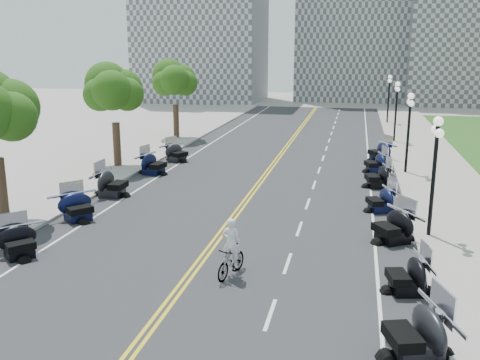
# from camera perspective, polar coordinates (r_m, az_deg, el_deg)

# --- Properties ---
(ground) EXTENTS (160.00, 160.00, 0.00)m
(ground) POSITION_cam_1_polar(r_m,az_deg,el_deg) (20.60, -3.85, -8.15)
(ground) COLOR gray
(road) EXTENTS (16.00, 90.00, 0.01)m
(road) POSITION_cam_1_polar(r_m,az_deg,el_deg) (29.85, 1.47, -1.13)
(road) COLOR #333335
(road) RESTS_ON ground
(centerline_yellow_a) EXTENTS (0.12, 90.00, 0.00)m
(centerline_yellow_a) POSITION_cam_1_polar(r_m,az_deg,el_deg) (29.87, 1.24, -1.10)
(centerline_yellow_a) COLOR yellow
(centerline_yellow_a) RESTS_ON road
(centerline_yellow_b) EXTENTS (0.12, 90.00, 0.00)m
(centerline_yellow_b) POSITION_cam_1_polar(r_m,az_deg,el_deg) (29.83, 1.69, -1.13)
(centerline_yellow_b) COLOR yellow
(centerline_yellow_b) RESTS_ON road
(edge_line_north) EXTENTS (0.12, 90.00, 0.00)m
(edge_line_north) POSITION_cam_1_polar(r_m,az_deg,el_deg) (29.37, 13.83, -1.77)
(edge_line_north) COLOR white
(edge_line_north) RESTS_ON road
(edge_line_south) EXTENTS (0.12, 90.00, 0.00)m
(edge_line_south) POSITION_cam_1_polar(r_m,az_deg,el_deg) (31.64, -9.99, -0.46)
(edge_line_south) COLOR white
(edge_line_south) RESTS_ON road
(lane_dash_5) EXTENTS (0.12, 2.00, 0.00)m
(lane_dash_5) POSITION_cam_1_polar(r_m,az_deg,el_deg) (16.41, 3.25, -14.12)
(lane_dash_5) COLOR white
(lane_dash_5) RESTS_ON road
(lane_dash_6) EXTENTS (0.12, 2.00, 0.00)m
(lane_dash_6) POSITION_cam_1_polar(r_m,az_deg,el_deg) (20.00, 5.10, -8.83)
(lane_dash_6) COLOR white
(lane_dash_6) RESTS_ON road
(lane_dash_7) EXTENTS (0.12, 2.00, 0.00)m
(lane_dash_7) POSITION_cam_1_polar(r_m,az_deg,el_deg) (23.72, 6.34, -5.18)
(lane_dash_7) COLOR white
(lane_dash_7) RESTS_ON road
(lane_dash_8) EXTENTS (0.12, 2.00, 0.00)m
(lane_dash_8) POSITION_cam_1_polar(r_m,az_deg,el_deg) (27.52, 7.24, -2.52)
(lane_dash_8) COLOR white
(lane_dash_8) RESTS_ON road
(lane_dash_9) EXTENTS (0.12, 2.00, 0.00)m
(lane_dash_9) POSITION_cam_1_polar(r_m,az_deg,el_deg) (31.37, 7.91, -0.51)
(lane_dash_9) COLOR white
(lane_dash_9) RESTS_ON road
(lane_dash_10) EXTENTS (0.12, 2.00, 0.00)m
(lane_dash_10) POSITION_cam_1_polar(r_m,az_deg,el_deg) (35.25, 8.44, 1.06)
(lane_dash_10) COLOR white
(lane_dash_10) RESTS_ON road
(lane_dash_11) EXTENTS (0.12, 2.00, 0.00)m
(lane_dash_11) POSITION_cam_1_polar(r_m,az_deg,el_deg) (39.16, 8.86, 2.32)
(lane_dash_11) COLOR white
(lane_dash_11) RESTS_ON road
(lane_dash_12) EXTENTS (0.12, 2.00, 0.00)m
(lane_dash_12) POSITION_cam_1_polar(r_m,az_deg,el_deg) (43.08, 9.20, 3.34)
(lane_dash_12) COLOR white
(lane_dash_12) RESTS_ON road
(lane_dash_13) EXTENTS (0.12, 2.00, 0.00)m
(lane_dash_13) POSITION_cam_1_polar(r_m,az_deg,el_deg) (47.02, 9.49, 4.20)
(lane_dash_13) COLOR white
(lane_dash_13) RESTS_ON road
(lane_dash_14) EXTENTS (0.12, 2.00, 0.00)m
(lane_dash_14) POSITION_cam_1_polar(r_m,az_deg,el_deg) (50.96, 9.73, 4.92)
(lane_dash_14) COLOR white
(lane_dash_14) RESTS_ON road
(lane_dash_15) EXTENTS (0.12, 2.00, 0.00)m
(lane_dash_15) POSITION_cam_1_polar(r_m,az_deg,el_deg) (54.92, 9.94, 5.54)
(lane_dash_15) COLOR white
(lane_dash_15) RESTS_ON road
(lane_dash_16) EXTENTS (0.12, 2.00, 0.00)m
(lane_dash_16) POSITION_cam_1_polar(r_m,az_deg,el_deg) (58.88, 10.12, 6.08)
(lane_dash_16) COLOR white
(lane_dash_16) RESTS_ON road
(lane_dash_17) EXTENTS (0.12, 2.00, 0.00)m
(lane_dash_17) POSITION_cam_1_polar(r_m,az_deg,el_deg) (62.84, 10.28, 6.55)
(lane_dash_17) COLOR white
(lane_dash_17) RESTS_ON road
(lane_dash_18) EXTENTS (0.12, 2.00, 0.00)m
(lane_dash_18) POSITION_cam_1_polar(r_m,az_deg,el_deg) (66.81, 10.42, 6.96)
(lane_dash_18) COLOR white
(lane_dash_18) RESTS_ON road
(lane_dash_19) EXTENTS (0.12, 2.00, 0.00)m
(lane_dash_19) POSITION_cam_1_polar(r_m,az_deg,el_deg) (70.79, 10.55, 7.33)
(lane_dash_19) COLOR white
(lane_dash_19) RESTS_ON road
(sidewalk_north) EXTENTS (5.00, 90.00, 0.15)m
(sidewalk_north) POSITION_cam_1_polar(r_m,az_deg,el_deg) (29.78, 21.74, -2.03)
(sidewalk_north) COLOR #9E9991
(sidewalk_north) RESTS_ON ground
(sidewalk_south) EXTENTS (5.00, 90.00, 0.15)m
(sidewalk_south) POSITION_cam_1_polar(r_m,az_deg,el_deg) (33.37, -16.53, 0.02)
(sidewalk_south) COLOR #9E9991
(sidewalk_south) RESTS_ON ground
(distant_block_a) EXTENTS (18.00, 14.00, 26.00)m
(distant_block_a) POSITION_cam_1_polar(r_m,az_deg,el_deg) (83.84, -4.10, 17.38)
(distant_block_a) COLOR gray
(distant_block_a) RESTS_ON ground
(street_lamp_2) EXTENTS (0.50, 1.20, 4.90)m
(street_lamp_2) POSITION_cam_1_polar(r_m,az_deg,el_deg) (23.13, 19.93, 0.25)
(street_lamp_2) COLOR black
(street_lamp_2) RESTS_ON sidewalk_north
(street_lamp_3) EXTENTS (0.50, 1.20, 4.90)m
(street_lamp_3) POSITION_cam_1_polar(r_m,az_deg,el_deg) (34.85, 17.50, 4.76)
(street_lamp_3) COLOR black
(street_lamp_3) RESTS_ON sidewalk_north
(street_lamp_4) EXTENTS (0.50, 1.20, 4.90)m
(street_lamp_4) POSITION_cam_1_polar(r_m,az_deg,el_deg) (46.72, 16.29, 6.99)
(street_lamp_4) COLOR black
(street_lamp_4) RESTS_ON sidewalk_north
(street_lamp_5) EXTENTS (0.50, 1.20, 4.90)m
(street_lamp_5) POSITION_cam_1_polar(r_m,az_deg,el_deg) (58.64, 15.56, 8.31)
(street_lamp_5) COLOR black
(street_lamp_5) RESTS_ON sidewalk_north
(tree_3) EXTENTS (4.80, 4.80, 9.20)m
(tree_3) POSITION_cam_1_polar(r_m,az_deg,el_deg) (35.94, -13.27, 8.74)
(tree_3) COLOR #235619
(tree_3) RESTS_ON sidewalk_south
(tree_4) EXTENTS (4.80, 4.80, 9.20)m
(tree_4) POSITION_cam_1_polar(r_m,az_deg,el_deg) (47.03, -6.94, 10.10)
(tree_4) COLOR #235619
(tree_4) RESTS_ON sidewalk_south
(motorcycle_n_4) EXTENTS (2.80, 2.80, 1.55)m
(motorcycle_n_4) POSITION_cam_1_polar(r_m,az_deg,el_deg) (14.70, 18.29, -15.01)
(motorcycle_n_4) COLOR black
(motorcycle_n_4) RESTS_ON road
(motorcycle_n_5) EXTENTS (2.26, 2.26, 1.33)m
(motorcycle_n_5) POSITION_cam_1_polar(r_m,az_deg,el_deg) (18.26, 17.44, -9.48)
(motorcycle_n_5) COLOR black
(motorcycle_n_5) RESTS_ON road
(motorcycle_n_6) EXTENTS (2.94, 2.94, 1.49)m
(motorcycle_n_6) POSITION_cam_1_polar(r_m,az_deg,el_deg) (22.66, 16.02, -4.60)
(motorcycle_n_6) COLOR black
(motorcycle_n_6) RESTS_ON road
(motorcycle_n_7) EXTENTS (2.39, 2.39, 1.30)m
(motorcycle_n_7) POSITION_cam_1_polar(r_m,az_deg,el_deg) (26.72, 14.79, -1.94)
(motorcycle_n_7) COLOR black
(motorcycle_n_7) RESTS_ON road
(motorcycle_n_8) EXTENTS (2.48, 2.48, 1.44)m
(motorcycle_n_8) POSITION_cam_1_polar(r_m,az_deg,el_deg) (31.34, 14.52, 0.50)
(motorcycle_n_8) COLOR black
(motorcycle_n_8) RESTS_ON road
(motorcycle_n_9) EXTENTS (2.47, 2.47, 1.37)m
(motorcycle_n_9) POSITION_cam_1_polar(r_m,az_deg,el_deg) (35.26, 14.30, 1.90)
(motorcycle_n_9) COLOR black
(motorcycle_n_9) RESTS_ON road
(motorcycle_n_10) EXTENTS (2.85, 2.85, 1.47)m
(motorcycle_n_10) POSITION_cam_1_polar(r_m,az_deg,el_deg) (39.02, 14.70, 3.07)
(motorcycle_n_10) COLOR black
(motorcycle_n_10) RESTS_ON road
(motorcycle_s_5) EXTENTS (2.68, 2.68, 1.33)m
(motorcycle_s_5) POSITION_cam_1_polar(r_m,az_deg,el_deg) (21.94, -22.57, -5.97)
(motorcycle_s_5) COLOR black
(motorcycle_s_5) RESTS_ON road
(motorcycle_s_6) EXTENTS (2.85, 2.85, 1.42)m
(motorcycle_s_6) POSITION_cam_1_polar(r_m,az_deg,el_deg) (25.65, -16.96, -2.61)
(motorcycle_s_6) COLOR black
(motorcycle_s_6) RESTS_ON road
(motorcycle_s_7) EXTENTS (2.24, 2.24, 1.56)m
(motorcycle_s_7) POSITION_cam_1_polar(r_m,az_deg,el_deg) (29.31, -13.52, -0.23)
(motorcycle_s_7) COLOR black
(motorcycle_s_7) RESTS_ON road
(motorcycle_s_8) EXTENTS (2.45, 2.45, 1.48)m
(motorcycle_s_8) POSITION_cam_1_polar(r_m,az_deg,el_deg) (34.02, -9.24, 1.82)
(motorcycle_s_8) COLOR black
(motorcycle_s_8) RESTS_ON road
(motorcycle_s_9) EXTENTS (2.67, 2.67, 1.39)m
(motorcycle_s_9) POSITION_cam_1_polar(r_m,az_deg,el_deg) (37.74, -6.78, 3.01)
(motorcycle_s_9) COLOR black
(motorcycle_s_9) RESTS_ON road
(bicycle) EXTENTS (1.00, 1.91, 1.11)m
(bicycle) POSITION_cam_1_polar(r_m,az_deg,el_deg) (18.67, -0.95, -8.67)
(bicycle) COLOR #A51414
(bicycle) RESTS_ON road
(cyclist_rider) EXTENTS (0.64, 0.42, 1.76)m
(cyclist_rider) POSITION_cam_1_polar(r_m,az_deg,el_deg) (18.17, -0.97, -4.48)
(cyclist_rider) COLOR white
(cyclist_rider) RESTS_ON bicycle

